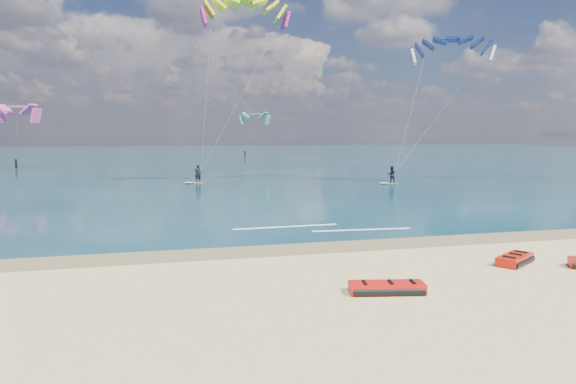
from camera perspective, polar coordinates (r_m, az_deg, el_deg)
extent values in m
plane|color=tan|center=(58.87, -7.22, 1.55)|extent=(320.00, 320.00, 0.00)
cube|color=brown|center=(22.89, 3.90, -6.14)|extent=(320.00, 2.40, 0.01)
cube|color=#092C33|center=(122.54, -10.79, 4.03)|extent=(320.00, 200.00, 0.04)
cube|color=yellow|center=(53.04, -9.96, 1.04)|extent=(1.40, 0.57, 0.06)
imported|color=black|center=(52.96, -9.98, 2.03)|extent=(0.69, 0.48, 1.80)
cylinder|color=black|center=(52.66, -9.64, 2.30)|extent=(0.55, 0.10, 0.04)
cube|color=gold|center=(52.74, 11.39, 0.98)|extent=(1.39, 0.70, 0.06)
imported|color=black|center=(52.67, 11.41, 1.92)|extent=(0.92, 0.77, 1.69)
cylinder|color=black|center=(52.51, 11.85, 2.21)|extent=(0.53, 0.16, 0.04)
cube|color=white|center=(27.00, 8.22, -4.16)|extent=(5.30, 0.62, 0.01)
cube|color=white|center=(27.57, -0.24, -3.87)|extent=(5.77, 0.45, 0.01)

